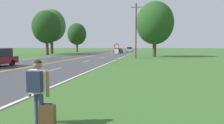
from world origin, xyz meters
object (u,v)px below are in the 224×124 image
Objects in this scene: hitchhiker_person at (38,85)px; tree_mid_treeline at (155,23)px; tree_left_verge at (51,26)px; suitcase at (47,116)px; tree_right_cluster at (47,27)px; tree_behind_sign at (77,34)px; car_black_sedan_approaching at (118,51)px; car_champagne_sedan_mid_near at (130,50)px; traffic_sign at (116,49)px.

hitchhiker_person is 35.13m from tree_mid_treeline.
tree_left_verge is 1.12× the size of tree_mid_treeline.
suitcase is at bearing -63.01° from tree_left_verge.
suitcase is 0.06× the size of tree_mid_treeline.
tree_right_cluster is (-23.61, 2.61, -0.13)m from tree_mid_treeline.
suitcase is 64.25m from tree_behind_sign.
tree_right_cluster is at bearing -69.75° from tree_left_verge.
car_black_sedan_approaching is 1.07× the size of car_champagne_sedan_mid_near.
hitchhiker_person reaches higher than car_black_sedan_approaching.
tree_mid_treeline is at bearing -6.32° from tree_right_cluster.
tree_mid_treeline is at bearing -10.82° from hitchhiker_person.
tree_mid_treeline reaches higher than tree_right_cluster.
car_black_sedan_approaching is (-9.49, 16.81, -5.64)m from tree_mid_treeline.
tree_behind_sign is 23.15m from tree_right_cluster.
suitcase is 35.27m from tree_mid_treeline.
tree_mid_treeline reaches higher than car_black_sedan_approaching.
suitcase is 0.06× the size of tree_behind_sign.
car_black_sedan_approaching is at bearing 1.82° from hitchhiker_person.
hitchhiker_person is 50.65m from tree_left_verge.
tree_right_cluster is at bearing 173.68° from tree_mid_treeline.
traffic_sign is 35.85m from car_black_sedan_approaching.
suitcase is 0.13× the size of car_black_sedan_approaching.
suitcase is (0.27, -0.04, -0.76)m from hitchhiker_person.
tree_mid_treeline is (3.86, 34.51, 5.34)m from hitchhiker_person.
tree_left_verge reaches higher than tree_behind_sign.
car_black_sedan_approaching is (14.12, 14.20, -5.51)m from tree_right_cluster.
tree_right_cluster is at bearing 132.11° from traffic_sign.
tree_behind_sign is 18.68m from car_champagne_sedan_mid_near.
tree_left_verge is at bearing -95.12° from tree_behind_sign.
hitchhiker_person is at bearing -70.58° from tree_behind_sign.
tree_right_cluster is (2.86, -7.75, -1.14)m from tree_left_verge.
tree_behind_sign is at bearing 134.29° from tree_mid_treeline.
tree_mid_treeline is at bearing 12.94° from car_champagne_sedan_mid_near.
car_black_sedan_approaching is at bearing -29.71° from tree_behind_sign.
tree_right_cluster is (-19.23, 21.27, 4.49)m from traffic_sign.
hitchhiker_person is 15.88m from traffic_sign.
tree_mid_treeline is at bearing 31.69° from car_black_sedan_approaching.
car_champagne_sedan_mid_near is at bearing -0.98° from suitcase.
tree_behind_sign is (1.38, 15.36, -1.33)m from tree_left_verge.
tree_left_verge is (-22.61, 44.87, 6.35)m from hitchhiker_person.
tree_left_verge is (-22.08, 29.02, 5.64)m from traffic_sign.
tree_behind_sign is at bearing 115.02° from traffic_sign.
tree_behind_sign is (-21.50, 60.27, 5.79)m from suitcase.
tree_right_cluster is 2.25× the size of car_champagne_sedan_mid_near.
traffic_sign is 49.16m from tree_behind_sign.
suitcase is at bearing -61.69° from tree_right_cluster.
tree_behind_sign is at bearing -81.37° from car_champagne_sedan_mid_near.
hitchhiker_person is at bearing 8.51° from car_black_sedan_approaching.
suitcase is at bearing -70.37° from tree_behind_sign.
tree_behind_sign is at bearing 93.67° from tree_right_cluster.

